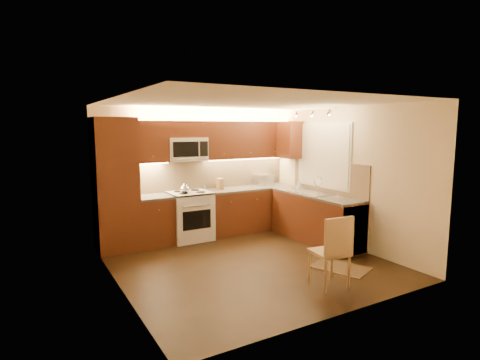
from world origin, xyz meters
TOP-DOWN VIEW (x-y plane):
  - floor at (0.00, 0.00)m, footprint 4.00×4.00m
  - ceiling at (0.00, 0.00)m, footprint 4.00×4.00m
  - wall_back at (0.00, 2.00)m, footprint 4.00×0.01m
  - wall_front at (0.00, -2.00)m, footprint 4.00×0.01m
  - wall_left at (-2.00, 0.00)m, footprint 0.01×4.00m
  - wall_right at (2.00, 0.00)m, footprint 0.01×4.00m
  - pantry at (-1.65, 1.70)m, footprint 0.70×0.60m
  - base_cab_back_left at (-0.99, 1.70)m, footprint 0.62×0.60m
  - counter_back_left at (-0.99, 1.70)m, footprint 0.62×0.60m
  - base_cab_back_right at (1.04, 1.70)m, footprint 1.92×0.60m
  - counter_back_right at (1.04, 1.70)m, footprint 1.92×0.60m
  - base_cab_right at (1.70, 0.40)m, footprint 0.60×2.00m
  - counter_right at (1.70, 0.40)m, footprint 0.60×2.00m
  - dishwasher at (1.70, -0.30)m, footprint 0.58×0.60m
  - backsplash_back at (0.35, 1.99)m, footprint 3.30×0.02m
  - backsplash_right at (1.99, 0.40)m, footprint 0.02×2.00m
  - upper_cab_back_left at (-0.99, 1.82)m, footprint 0.62×0.35m
  - upper_cab_back_right at (1.04, 1.82)m, footprint 1.92×0.35m
  - upper_cab_bridge at (-0.30, 1.82)m, footprint 0.76×0.35m
  - upper_cab_right_corner at (1.82, 1.40)m, footprint 0.35×0.50m
  - stove at (-0.30, 1.68)m, footprint 0.76×0.65m
  - microwave at (-0.30, 1.81)m, footprint 0.76×0.38m
  - window_frame at (1.99, 0.55)m, footprint 0.03×1.44m
  - window_blinds at (1.97, 0.55)m, footprint 0.02×1.36m
  - sink at (1.70, 0.55)m, footprint 0.52×0.86m
  - faucet at (1.88, 0.55)m, footprint 0.20×0.04m
  - track_light_bar at (1.55, 0.40)m, footprint 0.04×1.20m
  - kettle at (-0.43, 1.59)m, footprint 0.19×0.19m
  - toaster_oven at (1.48, 1.86)m, footprint 0.41×0.32m
  - knife_block at (0.40, 1.79)m, footprint 0.11×0.17m
  - spice_jar_a at (0.40, 1.94)m, footprint 0.06×0.06m
  - spice_jar_b at (0.36, 1.87)m, footprint 0.06×0.06m
  - spice_jar_c at (0.14, 1.94)m, footprint 0.06×0.06m
  - spice_jar_d at (0.14, 1.94)m, footprint 0.05×0.05m
  - soap_bottle at (1.85, 1.09)m, footprint 0.10×0.10m
  - rug at (1.08, -0.90)m, footprint 0.80×0.96m
  - dining_chair at (0.46, -1.30)m, footprint 0.48×0.48m

SIDE VIEW (x-z plane):
  - floor at x=0.00m, z-range -0.01..0.01m
  - rug at x=1.08m, z-range 0.00..0.01m
  - base_cab_back_left at x=-0.99m, z-range 0.00..0.86m
  - base_cab_back_right at x=1.04m, z-range 0.00..0.86m
  - base_cab_right at x=1.70m, z-range 0.00..0.86m
  - dishwasher at x=1.70m, z-range 0.01..0.85m
  - stove at x=-0.30m, z-range 0.00..0.92m
  - dining_chair at x=0.46m, z-range 0.00..0.98m
  - counter_back_left at x=-0.99m, z-range 0.86..0.90m
  - counter_back_right at x=1.04m, z-range 0.86..0.90m
  - counter_right at x=1.70m, z-range 0.86..0.90m
  - spice_jar_c at x=0.14m, z-range 0.90..0.99m
  - spice_jar_d at x=0.14m, z-range 0.90..0.99m
  - spice_jar_a at x=0.40m, z-range 0.90..1.00m
  - spice_jar_b at x=0.36m, z-range 0.90..1.00m
  - sink at x=1.70m, z-range 0.90..1.05m
  - soap_bottle at x=1.85m, z-range 0.90..1.07m
  - knife_block at x=0.40m, z-range 0.90..1.12m
  - toaster_oven at x=1.48m, z-range 0.90..1.13m
  - kettle at x=-0.43m, z-range 0.92..1.13m
  - faucet at x=1.88m, z-range 0.90..1.20m
  - pantry at x=-1.65m, z-range 0.00..2.30m
  - backsplash_back at x=0.35m, z-range 0.90..1.50m
  - backsplash_right at x=1.99m, z-range 0.90..1.50m
  - wall_back at x=0.00m, z-range 0.00..2.50m
  - wall_front at x=0.00m, z-range 0.00..2.50m
  - wall_left at x=-2.00m, z-range 0.00..2.50m
  - wall_right at x=2.00m, z-range 0.00..2.50m
  - window_frame at x=1.99m, z-range 0.98..2.22m
  - window_blinds at x=1.97m, z-range 1.02..2.18m
  - microwave at x=-0.30m, z-range 1.50..1.94m
  - upper_cab_back_left at x=-0.99m, z-range 1.50..2.25m
  - upper_cab_back_right at x=1.04m, z-range 1.50..2.25m
  - upper_cab_right_corner at x=1.82m, z-range 1.50..2.25m
  - upper_cab_bridge at x=-0.30m, z-range 1.94..2.25m
  - track_light_bar at x=1.55m, z-range 2.44..2.48m
  - ceiling at x=0.00m, z-range 2.50..2.50m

